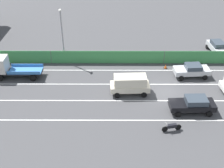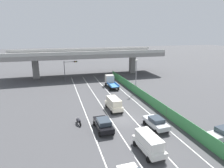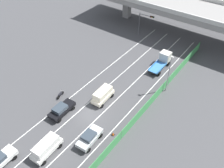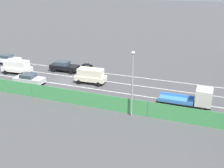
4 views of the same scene
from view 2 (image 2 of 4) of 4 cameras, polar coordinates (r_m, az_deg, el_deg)
The scene contains 16 objects.
ground_plane at distance 30.39m, azimuth 3.03°, elevation -10.35°, with size 300.00×300.00×0.00m, color #424244.
lane_line_left_edge at distance 35.28m, azimuth -8.34°, elevation -6.82°, with size 0.14×49.24×0.01m, color silver.
lane_line_mid_left at distance 35.83m, azimuth -3.00°, elevation -6.34°, with size 0.14×49.24×0.01m, color silver.
lane_line_mid_right at distance 36.67m, azimuth 2.14°, elevation -5.82°, with size 0.14×49.24×0.01m, color silver.
lane_line_right_edge at distance 37.79m, azimuth 7.00°, elevation -5.29°, with size 0.14×49.24×0.01m, color silver.
elevated_overpass at distance 60.27m, azimuth -7.33°, elevation 8.31°, with size 46.18×11.44×7.83m.
green_fence at distance 38.26m, azimuth 9.71°, elevation -3.71°, with size 0.10×45.34×1.81m.
car_van_cream at distance 33.38m, azimuth 0.56°, elevation -5.67°, with size 2.20×4.46×2.18m.
car_sedan_black at distance 27.09m, azimuth -2.52°, elevation -11.47°, with size 2.15×4.70×1.67m.
car_van_white at distance 22.81m, azimuth 10.61°, elevation -16.33°, with size 2.27×4.71×2.12m.
car_sedan_silver at distance 28.19m, azimuth 12.63°, elevation -10.79°, with size 2.28×4.42×1.63m.
flatbed_truck_blue at distance 47.88m, azimuth -0.44°, elevation 0.84°, with size 2.24×5.94×2.68m.
motorcycle at distance 29.21m, azimuth -9.64°, elevation -10.65°, with size 0.67×1.93×0.93m.
traffic_light at distance 53.60m, azimuth -12.37°, elevation 4.85°, with size 3.60×0.52×5.62m.
street_lamp at distance 42.64m, azimuth 7.02°, elevation 3.20°, with size 0.60×0.36×7.31m.
traffic_cone at distance 31.63m, azimuth 13.32°, elevation -9.18°, with size 0.47×0.47×0.58m.
Camera 2 is at (-9.11, -25.97, 12.90)m, focal length 31.52 mm.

